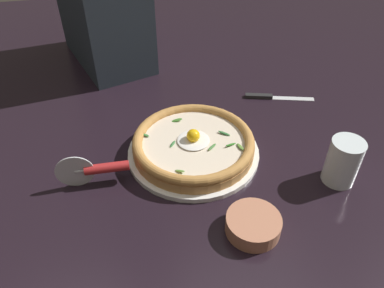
# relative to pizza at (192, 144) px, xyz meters

# --- Properties ---
(ground_plane) EXTENTS (2.40, 2.40, 0.03)m
(ground_plane) POSITION_rel_pizza_xyz_m (-0.01, 0.00, -0.05)
(ground_plane) COLOR black
(ground_plane) RESTS_ON ground
(pizza_plate) EXTENTS (0.32, 0.32, 0.01)m
(pizza_plate) POSITION_rel_pizza_xyz_m (0.00, -0.00, -0.03)
(pizza_plate) COLOR white
(pizza_plate) RESTS_ON ground
(pizza) EXTENTS (0.29, 0.29, 0.06)m
(pizza) POSITION_rel_pizza_xyz_m (0.00, 0.00, 0.00)
(pizza) COLOR #BD8446
(pizza) RESTS_ON pizza_plate
(side_bowl) EXTENTS (0.11, 0.11, 0.04)m
(side_bowl) POSITION_rel_pizza_xyz_m (0.25, 0.07, -0.02)
(side_bowl) COLOR #BA7657
(side_bowl) RESTS_ON ground
(pizza_cutter) EXTENTS (0.02, 0.16, 0.08)m
(pizza_cutter) POSITION_rel_pizza_xyz_m (0.05, -0.22, 0.01)
(pizza_cutter) COLOR silver
(pizza_cutter) RESTS_ON ground
(table_knife) EXTENTS (0.07, 0.20, 0.01)m
(table_knife) POSITION_rel_pizza_xyz_m (-0.20, 0.27, -0.03)
(table_knife) COLOR silver
(table_knife) RESTS_ON ground
(drinking_glass) EXTENTS (0.07, 0.07, 0.11)m
(drinking_glass) POSITION_rel_pizza_xyz_m (0.15, 0.30, 0.01)
(drinking_glass) COLOR silver
(drinking_glass) RESTS_ON ground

